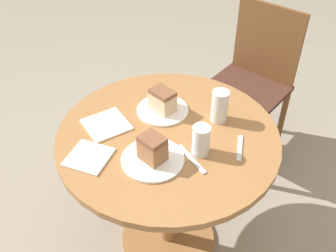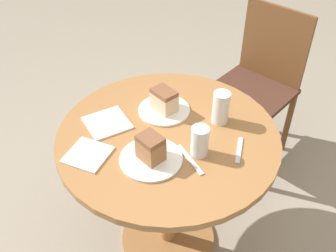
# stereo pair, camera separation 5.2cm
# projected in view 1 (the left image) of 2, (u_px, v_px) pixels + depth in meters

# --- Properties ---
(ground_plane) EXTENTS (8.00, 8.00, 0.00)m
(ground_plane) POSITION_uv_depth(u_px,v_px,m) (168.00, 238.00, 2.04)
(ground_plane) COLOR gray
(table) EXTENTS (0.90, 0.90, 0.72)m
(table) POSITION_uv_depth(u_px,v_px,m) (168.00, 163.00, 1.68)
(table) COLOR #9E6B3D
(table) RESTS_ON ground_plane
(chair) EXTENTS (0.44, 0.47, 0.90)m
(chair) POSITION_uv_depth(u_px,v_px,m) (250.00, 82.00, 2.29)
(chair) COLOR brown
(chair) RESTS_ON ground_plane
(plate_near) EXTENTS (0.24, 0.24, 0.01)m
(plate_near) POSITION_uv_depth(u_px,v_px,m) (153.00, 159.00, 1.46)
(plate_near) COLOR white
(plate_near) RESTS_ON table
(plate_far) EXTENTS (0.22, 0.22, 0.01)m
(plate_far) POSITION_uv_depth(u_px,v_px,m) (163.00, 110.00, 1.68)
(plate_far) COLOR white
(plate_far) RESTS_ON table
(cake_slice_near) EXTENTS (0.09, 0.08, 0.10)m
(cake_slice_near) POSITION_uv_depth(u_px,v_px,m) (152.00, 148.00, 1.42)
(cake_slice_near) COLOR #9E6B42
(cake_slice_near) RESTS_ON plate_near
(cake_slice_far) EXTENTS (0.11, 0.08, 0.10)m
(cake_slice_far) POSITION_uv_depth(u_px,v_px,m) (162.00, 100.00, 1.65)
(cake_slice_far) COLOR beige
(cake_slice_far) RESTS_ON plate_far
(glass_lemonade) EXTENTS (0.07, 0.07, 0.14)m
(glass_lemonade) POSITION_uv_depth(u_px,v_px,m) (219.00, 108.00, 1.60)
(glass_lemonade) COLOR beige
(glass_lemonade) RESTS_ON table
(glass_water) EXTENTS (0.07, 0.07, 0.12)m
(glass_water) POSITION_uv_depth(u_px,v_px,m) (202.00, 141.00, 1.46)
(glass_water) COLOR silver
(glass_water) RESTS_ON table
(napkin_stack) EXTENTS (0.21, 0.21, 0.01)m
(napkin_stack) POSITION_uv_depth(u_px,v_px,m) (106.00, 125.00, 1.61)
(napkin_stack) COLOR white
(napkin_stack) RESTS_ON table
(fork) EXTENTS (0.17, 0.07, 0.00)m
(fork) POSITION_uv_depth(u_px,v_px,m) (192.00, 159.00, 1.46)
(fork) COLOR silver
(fork) RESTS_ON table
(spoon) EXTENTS (0.09, 0.13, 0.00)m
(spoon) POSITION_uv_depth(u_px,v_px,m) (240.00, 148.00, 1.51)
(spoon) COLOR silver
(spoon) RESTS_ON table
(napkin_side) EXTENTS (0.19, 0.19, 0.01)m
(napkin_side) POSITION_uv_depth(u_px,v_px,m) (89.00, 157.00, 1.47)
(napkin_side) COLOR white
(napkin_side) RESTS_ON table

